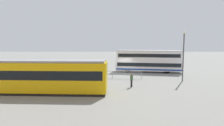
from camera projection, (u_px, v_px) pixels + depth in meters
name	position (u px, v px, depth m)	size (l,w,h in m)	color
ground_plane	(124.00, 74.00, 31.05)	(160.00, 160.00, 0.00)	gray
double_decker_bus	(148.00, 61.00, 32.54)	(11.50, 4.19, 3.83)	white
tram_yellow	(34.00, 76.00, 18.84)	(14.96, 2.93, 3.38)	#E5B70C
pedestrian_near_railing	(96.00, 71.00, 27.42)	(0.45, 0.45, 1.69)	#33384C
pedestrian_crossing	(132.00, 79.00, 21.39)	(0.43, 0.43, 1.61)	black
pedestrian_railing	(112.00, 73.00, 26.78)	(8.43, 1.27, 1.08)	gray
info_sign	(74.00, 66.00, 27.60)	(1.18, 0.21, 2.52)	slate
street_lamp	(183.00, 52.00, 24.39)	(0.36, 0.36, 6.66)	#4C4C51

